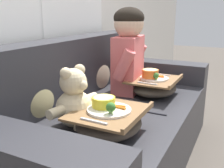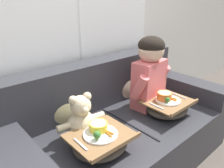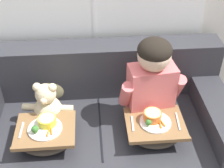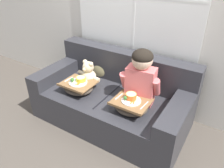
# 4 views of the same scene
# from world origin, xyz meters

# --- Properties ---
(ground_plane) EXTENTS (14.00, 14.00, 0.00)m
(ground_plane) POSITION_xyz_m (0.00, 0.00, 0.00)
(ground_plane) COLOR #4C443D
(wall_back_with_window) EXTENTS (8.00, 0.08, 2.60)m
(wall_back_with_window) POSITION_xyz_m (0.00, 0.59, 1.31)
(wall_back_with_window) COLOR beige
(wall_back_with_window) RESTS_ON ground_plane
(couch) EXTENTS (1.91, 0.97, 0.85)m
(couch) POSITION_xyz_m (0.00, 0.07, 0.31)
(couch) COLOR #2D2D33
(couch) RESTS_ON ground_plane
(throw_pillow_behind_child) EXTENTS (0.33, 0.16, 0.34)m
(throw_pillow_behind_child) POSITION_xyz_m (0.37, 0.30, 0.58)
(throw_pillow_behind_child) COLOR #C1B293
(throw_pillow_behind_child) RESTS_ON couch
(throw_pillow_behind_teddy) EXTENTS (0.31, 0.15, 0.32)m
(throw_pillow_behind_teddy) POSITION_xyz_m (-0.37, 0.30, 0.58)
(throw_pillow_behind_teddy) COLOR tan
(throw_pillow_behind_teddy) RESTS_ON couch
(child_figure) EXTENTS (0.47, 0.24, 0.65)m
(child_figure) POSITION_xyz_m (0.37, 0.04, 0.78)
(child_figure) COLOR #DB6666
(child_figure) RESTS_ON couch
(teddy_bear) EXTENTS (0.37, 0.26, 0.34)m
(teddy_bear) POSITION_xyz_m (-0.37, 0.04, 0.57)
(teddy_bear) COLOR beige
(teddy_bear) RESTS_ON couch
(lap_tray_child) EXTENTS (0.40, 0.34, 0.20)m
(lap_tray_child) POSITION_xyz_m (0.37, -0.17, 0.50)
(lap_tray_child) COLOR #473D33
(lap_tray_child) RESTS_ON child_figure
(lap_tray_teddy) EXTENTS (0.39, 0.34, 0.19)m
(lap_tray_teddy) POSITION_xyz_m (-0.37, -0.17, 0.50)
(lap_tray_teddy) COLOR #473D33
(lap_tray_teddy) RESTS_ON teddy_bear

